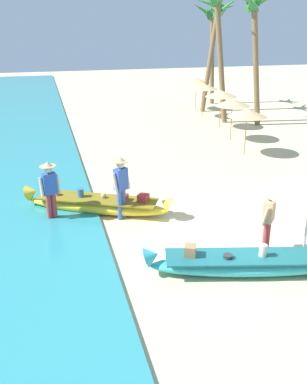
{
  "coord_description": "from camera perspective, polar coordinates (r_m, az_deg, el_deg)",
  "views": [
    {
      "loc": [
        -4.48,
        -8.83,
        5.26
      ],
      "look_at": [
        -1.77,
        1.73,
        0.9
      ],
      "focal_mm": 40.67,
      "sensor_mm": 36.0,
      "label": 1
    }
  ],
  "objects": [
    {
      "name": "ground_plane",
      "position": [
        11.21,
        11.09,
        -6.64
      ],
      "size": [
        80.0,
        80.0,
        0.0
      ],
      "primitive_type": "plane",
      "color": "beige"
    },
    {
      "name": "parasol_row_2",
      "position": [
        22.68,
        8.85,
        12.64
      ],
      "size": [
        1.6,
        1.6,
        1.91
      ],
      "color": "#8E6B47",
      "rests_on": "ground"
    },
    {
      "name": "person_vendor_hatted",
      "position": [
        11.94,
        -4.29,
        1.11
      ],
      "size": [
        0.57,
        0.47,
        1.82
      ],
      "color": "#3D5BA8",
      "rests_on": "ground"
    },
    {
      "name": "palm_tree_mid_cluster",
      "position": [
        26.82,
        8.25,
        21.39
      ],
      "size": [
        2.68,
        2.81,
        6.46
      ],
      "color": "brown",
      "rests_on": "ground"
    },
    {
      "name": "parasol_row_1",
      "position": [
        20.29,
        10.33,
        11.49
      ],
      "size": [
        1.6,
        1.6,
        1.91
      ],
      "color": "#8E6B47",
      "rests_on": "ground"
    },
    {
      "name": "person_tourist_customer",
      "position": [
        10.55,
        14.8,
        -3.4
      ],
      "size": [
        0.51,
        0.53,
        1.59
      ],
      "color": "#B2383D",
      "rests_on": "ground"
    },
    {
      "name": "parasol_row_3",
      "position": [
        25.16,
        6.54,
        13.64
      ],
      "size": [
        1.6,
        1.6,
        1.91
      ],
      "color": "#8E6B47",
      "rests_on": "ground"
    },
    {
      "name": "palm_tree_far_behind",
      "position": [
        23.17,
        13.12,
        21.03
      ],
      "size": [
        2.56,
        2.45,
        6.6
      ],
      "color": "brown",
      "rests_on": "ground"
    },
    {
      "name": "boat_cyan_foreground",
      "position": [
        9.93,
        12.45,
        -9.11
      ],
      "size": [
        4.72,
        1.74,
        0.72
      ],
      "color": "#33B2BC",
      "rests_on": "ground"
    },
    {
      "name": "parasol_row_0",
      "position": [
        18.11,
        12.2,
        10.13
      ],
      "size": [
        1.6,
        1.6,
        1.91
      ],
      "color": "#8E6B47",
      "rests_on": "ground"
    },
    {
      "name": "parasol_row_4",
      "position": [
        27.44,
        5.66,
        14.35
      ],
      "size": [
        1.6,
        1.6,
        1.91
      ],
      "color": "#8E6B47",
      "rests_on": "ground"
    },
    {
      "name": "boat_yellow_midground",
      "position": [
        12.7,
        -7.31,
        -1.6
      ],
      "size": [
        4.21,
        2.52,
        0.74
      ],
      "color": "yellow",
      "rests_on": "ground"
    },
    {
      "name": "palm_tree_tall_inland",
      "position": [
        29.25,
        7.75,
        21.11
      ],
      "size": [
        2.83,
        2.41,
        6.24
      ],
      "color": "brown",
      "rests_on": "ground"
    },
    {
      "name": "palm_tree_leaning_seaward",
      "position": [
        23.41,
        8.25,
        22.57
      ],
      "size": [
        2.7,
        2.8,
        7.09
      ],
      "color": "brown",
      "rests_on": "ground"
    },
    {
      "name": "person_vendor_assistant",
      "position": [
        12.14,
        -13.44,
        0.61
      ],
      "size": [
        0.58,
        0.44,
        1.73
      ],
      "color": "#B2383D",
      "rests_on": "ground"
    }
  ]
}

